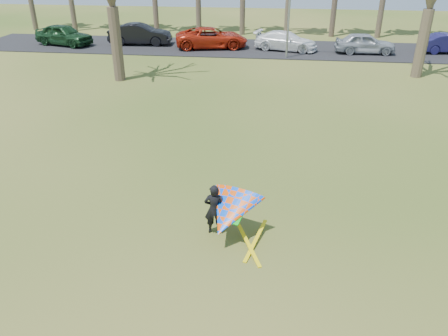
# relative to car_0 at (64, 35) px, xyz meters

# --- Properties ---
(ground) EXTENTS (100.00, 100.00, 0.00)m
(ground) POSITION_rel_car_0_xyz_m (15.81, -24.17, -0.87)
(ground) COLOR #224A10
(ground) RESTS_ON ground
(parking_strip) EXTENTS (46.00, 7.00, 0.06)m
(parking_strip) POSITION_rel_car_0_xyz_m (15.81, 0.83, -0.84)
(parking_strip) COLOR black
(parking_strip) RESTS_ON ground
(car_0) EXTENTS (5.13, 3.19, 1.63)m
(car_0) POSITION_rel_car_0_xyz_m (0.00, 0.00, 0.00)
(car_0) COLOR #173A1D
(car_0) RESTS_ON parking_strip
(car_1) EXTENTS (5.07, 2.03, 1.64)m
(car_1) POSITION_rel_car_0_xyz_m (6.03, 0.98, 0.00)
(car_1) COLOR black
(car_1) RESTS_ON parking_strip
(car_2) EXTENTS (6.02, 3.67, 1.56)m
(car_2) POSITION_rel_car_0_xyz_m (11.97, 0.43, -0.04)
(car_2) COLOR #AD220D
(car_2) RESTS_ON parking_strip
(car_3) EXTENTS (5.11, 3.00, 1.39)m
(car_3) POSITION_rel_car_0_xyz_m (17.75, 0.31, -0.12)
(car_3) COLOR white
(car_3) RESTS_ON parking_strip
(car_4) EXTENTS (4.41, 1.89, 1.48)m
(car_4) POSITION_rel_car_0_xyz_m (23.60, -0.05, -0.07)
(car_4) COLOR #999EA6
(car_4) RESTS_ON parking_strip
(kite_flyer) EXTENTS (2.13, 2.39, 2.02)m
(kite_flyer) POSITION_rel_car_0_xyz_m (16.18, -24.27, -0.03)
(kite_flyer) COLOR black
(kite_flyer) RESTS_ON ground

